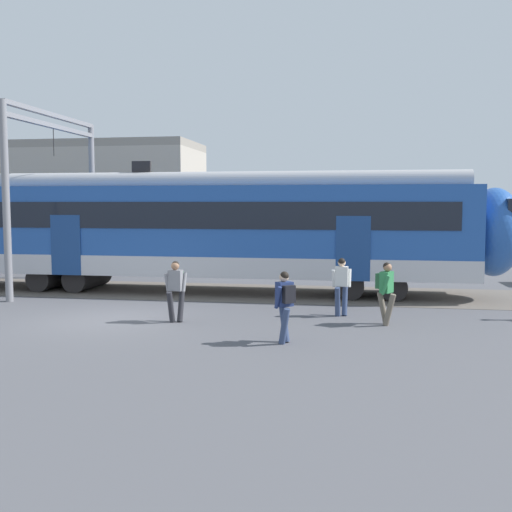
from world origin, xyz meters
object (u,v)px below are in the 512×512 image
object	(u,v)px
pedestrian_white	(341,283)
pedestrian_green	(386,288)
pedestrian_grey	(176,286)
pedestrian_navy	(285,301)

from	to	relation	value
pedestrian_white	pedestrian_green	world-z (taller)	same
pedestrian_white	pedestrian_grey	bearing A→B (deg)	-159.84
pedestrian_green	pedestrian_navy	bearing A→B (deg)	-132.93
pedestrian_grey	pedestrian_navy	xyz separation A→B (m)	(3.19, -1.98, 0.00)
pedestrian_navy	pedestrian_green	xyz separation A→B (m)	(2.37, 2.54, 0.00)
pedestrian_grey	pedestrian_green	size ratio (longest dim) A/B	1.00
pedestrian_grey	pedestrian_white	bearing A→B (deg)	20.16
pedestrian_grey	pedestrian_green	distance (m)	5.58
pedestrian_white	pedestrian_green	bearing A→B (deg)	-41.39
pedestrian_grey	pedestrian_navy	size ratio (longest dim) A/B	1.00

